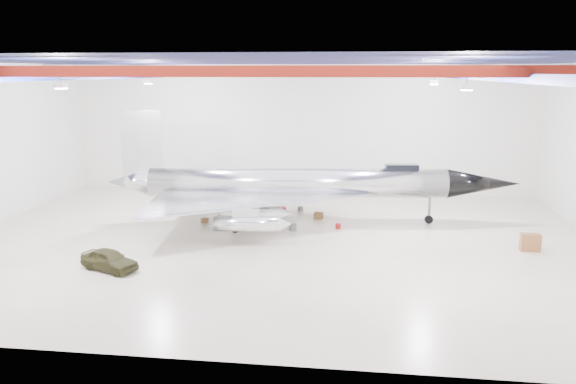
# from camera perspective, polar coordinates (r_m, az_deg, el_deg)

# --- Properties ---
(floor) EXTENTS (40.00, 40.00, 0.00)m
(floor) POSITION_cam_1_polar(r_m,az_deg,el_deg) (35.24, -1.41, -5.02)
(floor) COLOR beige
(floor) RESTS_ON ground
(wall_back) EXTENTS (40.00, 0.00, 40.00)m
(wall_back) POSITION_cam_1_polar(r_m,az_deg,el_deg) (48.80, 1.23, 6.38)
(wall_back) COLOR silver
(wall_back) RESTS_ON floor
(ceiling) EXTENTS (40.00, 40.00, 0.00)m
(ceiling) POSITION_cam_1_polar(r_m,az_deg,el_deg) (33.68, -1.51, 13.17)
(ceiling) COLOR #0A0F38
(ceiling) RESTS_ON wall_back
(ceiling_structure) EXTENTS (39.50, 29.50, 1.08)m
(ceiling_structure) POSITION_cam_1_polar(r_m,az_deg,el_deg) (33.67, -1.50, 12.02)
(ceiling_structure) COLOR maroon
(ceiling_structure) RESTS_ON ceiling
(jet_aircraft) EXTENTS (28.64, 17.95, 7.81)m
(jet_aircraft) POSITION_cam_1_polar(r_m,az_deg,el_deg) (38.87, 0.88, 0.51)
(jet_aircraft) COLOR silver
(jet_aircraft) RESTS_ON floor
(jeep) EXTENTS (3.63, 2.54, 1.15)m
(jeep) POSITION_cam_1_polar(r_m,az_deg,el_deg) (31.58, -17.70, -6.57)
(jeep) COLOR #333119
(jeep) RESTS_ON floor
(desk) EXTENTS (1.13, 0.57, 1.03)m
(desk) POSITION_cam_1_polar(r_m,az_deg,el_deg) (36.21, 23.39, -4.71)
(desk) COLOR brown
(desk) RESTS_ON floor
(crate_ply) EXTENTS (0.52, 0.44, 0.32)m
(crate_ply) POSITION_cam_1_polar(r_m,az_deg,el_deg) (39.87, -8.47, -2.87)
(crate_ply) COLOR olive
(crate_ply) RESTS_ON floor
(toolbox_red) EXTENTS (0.46, 0.39, 0.29)m
(toolbox_red) POSITION_cam_1_polar(r_m,az_deg,el_deg) (42.76, -0.52, -1.73)
(toolbox_red) COLOR #A51014
(toolbox_red) RESTS_ON floor
(engine_drum) EXTENTS (0.59, 0.59, 0.44)m
(engine_drum) POSITION_cam_1_polar(r_m,az_deg,el_deg) (37.50, 0.49, -3.60)
(engine_drum) COLOR #59595B
(engine_drum) RESTS_ON floor
(parts_bin) EXTENTS (0.71, 0.62, 0.44)m
(parts_bin) POSITION_cam_1_polar(r_m,az_deg,el_deg) (40.57, 3.12, -2.41)
(parts_bin) COLOR olive
(parts_bin) RESTS_ON floor
(crate_small) EXTENTS (0.48, 0.44, 0.27)m
(crate_small) POSITION_cam_1_polar(r_m,az_deg,el_deg) (40.83, -6.83, -2.50)
(crate_small) COLOR #59595B
(crate_small) RESTS_ON floor
(tool_chest) EXTENTS (0.48, 0.48, 0.33)m
(tool_chest) POSITION_cam_1_polar(r_m,az_deg,el_deg) (38.14, 5.11, -3.46)
(tool_chest) COLOR #A51014
(tool_chest) RESTS_ON floor
(oil_barrel) EXTENTS (0.60, 0.53, 0.35)m
(oil_barrel) POSITION_cam_1_polar(r_m,az_deg,el_deg) (39.88, -0.95, -2.71)
(oil_barrel) COLOR olive
(oil_barrel) RESTS_ON floor
(spares_box) EXTENTS (0.47, 0.47, 0.38)m
(spares_box) POSITION_cam_1_polar(r_m,az_deg,el_deg) (42.67, 1.28, -1.70)
(spares_box) COLOR #59595B
(spares_box) RESTS_ON floor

